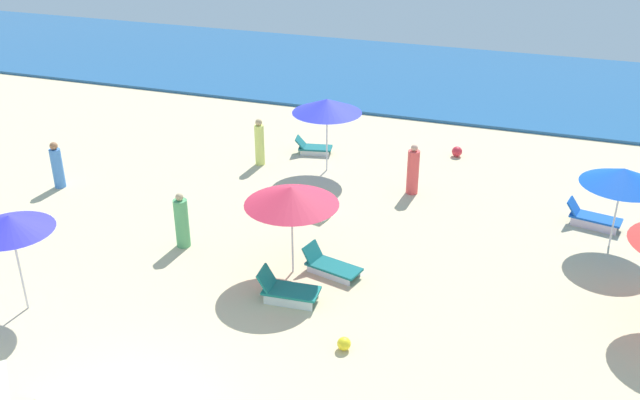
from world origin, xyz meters
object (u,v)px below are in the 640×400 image
lounge_chair_2_0 (592,217)px  lounge_chair_3_1 (330,265)px  beachgoer_1 (260,143)px  beachgoer_3 (57,166)px  umbrella_3 (291,196)px  cooler_box_0 (322,212)px  umbrella_2 (623,177)px  lounge_chair_3_0 (287,290)px  beach_ball_2 (457,152)px  umbrella_1 (10,223)px  lounge_chair_4_0 (313,147)px  beach_ball_1 (344,344)px  umbrella_4 (327,106)px  beachgoer_0 (182,222)px  beachgoer_4 (413,171)px

lounge_chair_2_0 → lounge_chair_3_1: 7.89m
beachgoer_1 → beachgoer_3: size_ratio=1.07×
umbrella_3 → cooler_box_0: umbrella_3 is taller
lounge_chair_2_0 → umbrella_3: bearing=137.2°
umbrella_2 → lounge_chair_3_0: 9.17m
beach_ball_2 → umbrella_1: bearing=-122.5°
lounge_chair_4_0 → beach_ball_1: 11.08m
lounge_chair_3_1 → beachgoer_1: bearing=51.7°
umbrella_3 → lounge_chair_3_0: (0.32, -1.24, -1.86)m
umbrella_1 → cooler_box_0: size_ratio=5.06×
lounge_chair_4_0 → beach_ball_1: size_ratio=4.56×
umbrella_4 → beachgoer_1: size_ratio=1.53×
beachgoer_1 → beach_ball_2: (6.23, 2.90, -0.59)m
umbrella_1 → beach_ball_2: size_ratio=6.74×
umbrella_2 → beachgoer_1: bearing=169.4°
umbrella_2 → lounge_chair_2_0: size_ratio=1.45×
lounge_chair_3_0 → lounge_chair_3_1: 1.61m
beachgoer_0 → beachgoer_3: size_ratio=1.03×
umbrella_1 → cooler_box_0: umbrella_1 is taller
umbrella_1 → lounge_chair_2_0: bearing=34.7°
lounge_chair_2_0 → cooler_box_0: size_ratio=3.29×
umbrella_4 → cooler_box_0: size_ratio=5.16×
lounge_chair_2_0 → umbrella_4: 8.71m
beachgoer_1 → beachgoer_4: 5.41m
umbrella_4 → beachgoer_3: umbrella_4 is taller
beachgoer_1 → beachgoer_4: bearing=-75.0°
lounge_chair_4_0 → beachgoer_4: (4.02, -2.05, 0.52)m
umbrella_2 → beachgoer_4: 6.13m
umbrella_2 → lounge_chair_3_0: (-7.30, -5.25, -1.78)m
lounge_chair_3_1 → beachgoer_0: size_ratio=1.01×
beachgoer_3 → beachgoer_4: (10.68, 3.22, 0.04)m
lounge_chair_3_0 → beachgoer_0: 3.93m
lounge_chair_2_0 → beachgoer_3: beachgoer_3 is taller
lounge_chair_3_0 → beachgoer_1: bearing=23.7°
lounge_chair_2_0 → cooler_box_0: 7.69m
lounge_chair_2_0 → beachgoer_0: (-10.43, -4.81, 0.46)m
lounge_chair_3_1 → lounge_chair_2_0: bearing=-37.9°
beachgoer_3 → beach_ball_1: size_ratio=5.10×
beachgoer_3 → beach_ball_1: (11.00, -4.92, -0.56)m
lounge_chair_2_0 → beachgoer_3: bearing=111.5°
lounge_chair_2_0 → lounge_chair_3_0: 9.31m
umbrella_3 → lounge_chair_2_0: bearing=35.4°
lounge_chair_4_0 → umbrella_3: bearing=-175.3°
umbrella_1 → lounge_chair_4_0: (3.11, 11.14, -2.03)m
lounge_chair_3_0 → lounge_chair_2_0: bearing=-51.3°
beachgoer_4 → umbrella_2: bearing=-5.1°
umbrella_2 → beachgoer_0: size_ratio=1.46×
beachgoer_1 → umbrella_1: bearing=-169.6°
lounge_chair_2_0 → beachgoer_4: 5.35m
lounge_chair_2_0 → beachgoer_0: bearing=126.5°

